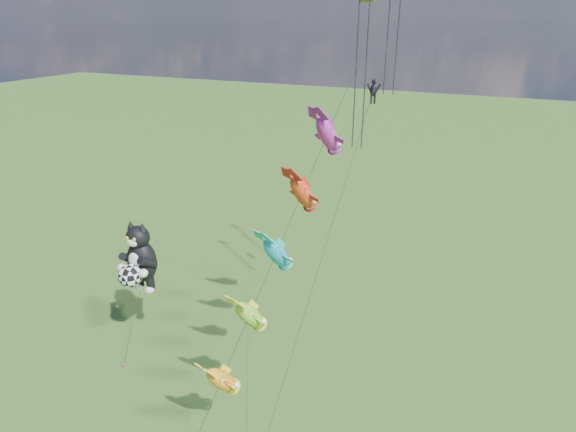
% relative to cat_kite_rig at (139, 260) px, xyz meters
% --- Properties ---
extents(ground, '(300.00, 300.00, 0.00)m').
position_rel_cat_kite_rig_xyz_m(ground, '(-0.73, -8.21, -7.49)').
color(ground, '#1F4611').
extents(cat_kite_rig, '(2.53, 4.14, 10.33)m').
position_rel_cat_kite_rig_xyz_m(cat_kite_rig, '(0.00, 0.00, 0.00)').
color(cat_kite_rig, brown).
rests_on(cat_kite_rig, ground).
extents(fish_windsock_rig, '(4.74, 15.33, 20.61)m').
position_rel_cat_kite_rig_xyz_m(fish_windsock_rig, '(11.94, -2.39, 4.09)').
color(fish_windsock_rig, brown).
rests_on(fish_windsock_rig, ground).
extents(parafoil_rig, '(2.90, 17.46, 27.64)m').
position_rel_cat_kite_rig_xyz_m(parafoil_rig, '(14.45, 6.32, 12.94)').
color(parafoil_rig, brown).
rests_on(parafoil_rig, ground).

